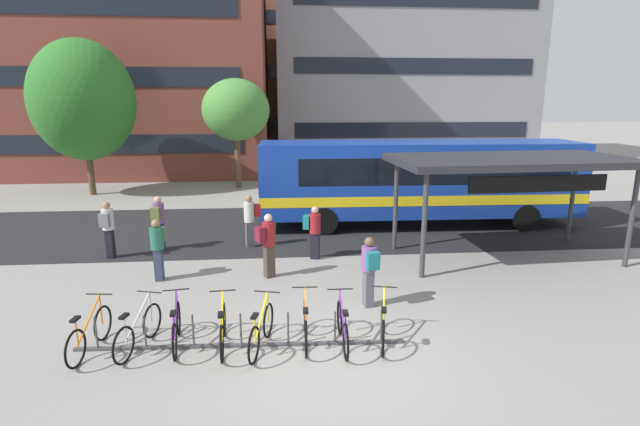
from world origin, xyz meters
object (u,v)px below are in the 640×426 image
(commuter_red_pack_2, at_px, (250,218))
(street_tree_1, at_px, (83,101))
(city_bus, at_px, (417,180))
(commuter_olive_pack_1, at_px, (159,219))
(parked_bicycle_yellow_3, at_px, (223,329))
(transit_shelter, at_px, (512,163))
(commuter_maroon_pack_5, at_px, (268,241))
(commuter_teal_pack_6, at_px, (369,267))
(parked_bicycle_yellow_7, at_px, (383,325))
(parked_bicycle_silver_1, at_px, (138,331))
(parked_bicycle_purple_6, at_px, (343,328))
(commuter_grey_pack_4, at_px, (108,226))
(parked_bicycle_purple_2, at_px, (176,328))
(parked_bicycle_yellow_4, at_px, (261,331))
(parked_bicycle_orange_5, at_px, (305,325))
(commuter_olive_pack_3, at_px, (158,245))
(street_tree_0, at_px, (236,110))
(commuter_teal_pack_0, at_px, (314,229))
(parked_bicycle_orange_0, at_px, (90,334))

(commuter_red_pack_2, xyz_separation_m, street_tree_1, (-8.62, 9.86, 3.72))
(city_bus, xyz_separation_m, commuter_olive_pack_1, (-9.10, -2.43, -0.77))
(parked_bicycle_yellow_3, relative_size, transit_shelter, 0.24)
(commuter_maroon_pack_5, relative_size, commuter_teal_pack_6, 1.05)
(parked_bicycle_yellow_3, distance_m, parked_bicycle_yellow_7, 3.13)
(city_bus, height_order, parked_bicycle_silver_1, city_bus)
(commuter_red_pack_2, bearing_deg, parked_bicycle_yellow_3, 70.38)
(parked_bicycle_purple_6, distance_m, commuter_grey_pack_4, 8.72)
(parked_bicycle_yellow_3, bearing_deg, commuter_red_pack_2, -5.63)
(parked_bicycle_yellow_3, relative_size, commuter_olive_pack_1, 0.98)
(parked_bicycle_silver_1, relative_size, commuter_red_pack_2, 0.97)
(parked_bicycle_purple_2, height_order, parked_bicycle_purple_6, same)
(street_tree_1, bearing_deg, parked_bicycle_yellow_4, -61.02)
(street_tree_1, bearing_deg, parked_bicycle_orange_5, -58.56)
(parked_bicycle_silver_1, distance_m, commuter_grey_pack_4, 6.27)
(commuter_olive_pack_1, relative_size, commuter_olive_pack_3, 1.05)
(parked_bicycle_yellow_4, bearing_deg, street_tree_0, 19.48)
(commuter_teal_pack_0, xyz_separation_m, commuter_olive_pack_1, (-4.86, 1.31, 0.08))
(parked_bicycle_silver_1, bearing_deg, parked_bicycle_purple_6, -78.20)
(parked_bicycle_yellow_3, relative_size, commuter_maroon_pack_5, 0.98)
(parked_bicycle_orange_0, height_order, parked_bicycle_yellow_3, same)
(city_bus, xyz_separation_m, commuter_olive_pack_3, (-8.48, -5.15, -0.81))
(transit_shelter, height_order, commuter_olive_pack_1, transit_shelter)
(parked_bicycle_yellow_7, xyz_separation_m, commuter_olive_pack_1, (-5.84, 6.61, 0.63))
(parked_bicycle_purple_6, bearing_deg, commuter_grey_pack_4, 47.74)
(city_bus, height_order, commuter_olive_pack_1, city_bus)
(parked_bicycle_yellow_3, relative_size, parked_bicycle_purple_6, 1.00)
(parked_bicycle_yellow_7, relative_size, commuter_grey_pack_4, 0.97)
(commuter_grey_pack_4, xyz_separation_m, commuter_teal_pack_6, (7.19, -4.19, -0.04))
(parked_bicycle_orange_0, distance_m, commuter_olive_pack_3, 3.86)
(parked_bicycle_silver_1, bearing_deg, commuter_teal_pack_6, -57.19)
(city_bus, bearing_deg, parked_bicycle_orange_0, 46.33)
(commuter_olive_pack_1, bearing_deg, commuter_olive_pack_3, -159.93)
(parked_bicycle_orange_0, bearing_deg, street_tree_1, 26.85)
(parked_bicycle_purple_2, bearing_deg, commuter_olive_pack_1, 8.15)
(parked_bicycle_purple_6, bearing_deg, street_tree_0, 11.61)
(parked_bicycle_yellow_7, height_order, commuter_teal_pack_6, commuter_teal_pack_6)
(parked_bicycle_orange_5, height_order, commuter_olive_pack_1, commuter_olive_pack_1)
(commuter_maroon_pack_5, bearing_deg, parked_bicycle_orange_0, -162.90)
(commuter_olive_pack_1, height_order, commuter_olive_pack_3, commuter_olive_pack_1)
(commuter_teal_pack_0, bearing_deg, transit_shelter, 9.83)
(city_bus, distance_m, parked_bicycle_silver_1, 12.04)
(parked_bicycle_yellow_7, distance_m, commuter_maroon_pack_5, 4.52)
(parked_bicycle_purple_2, relative_size, commuter_maroon_pack_5, 0.97)
(parked_bicycle_yellow_7, bearing_deg, street_tree_1, 47.43)
(commuter_olive_pack_3, bearing_deg, parked_bicycle_purple_2, 18.18)
(parked_bicycle_yellow_3, distance_m, parked_bicycle_purple_6, 2.32)
(parked_bicycle_purple_6, relative_size, commuter_maroon_pack_5, 0.98)
(street_tree_0, bearing_deg, parked_bicycle_purple_2, -89.33)
(parked_bicycle_orange_0, bearing_deg, commuter_red_pack_2, -15.18)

